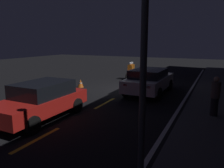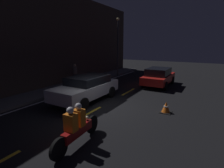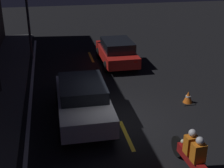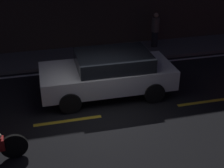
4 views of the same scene
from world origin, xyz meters
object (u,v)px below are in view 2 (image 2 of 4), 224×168
object	(u,v)px
taxi_red	(159,76)
street_lamp	(118,44)
traffic_cone_near	(166,107)
motorcycle	(76,127)
pedestrian	(75,73)
sedan_white	(86,87)

from	to	relation	value
taxi_red	street_lamp	xyz separation A→B (m)	(2.04, 4.79, 2.48)
taxi_red	street_lamp	size ratio (longest dim) A/B	0.70
taxi_red	traffic_cone_near	bearing A→B (deg)	-160.94
motorcycle	pedestrian	distance (m)	9.28
taxi_red	street_lamp	world-z (taller)	street_lamp
pedestrian	street_lamp	size ratio (longest dim) A/B	0.27
traffic_cone_near	pedestrian	world-z (taller)	pedestrian
street_lamp	taxi_red	bearing A→B (deg)	-113.08
sedan_white	traffic_cone_near	xyz separation A→B (m)	(0.39, -4.50, -0.52)
sedan_white	street_lamp	bearing A→B (deg)	-164.03
motorcycle	sedan_white	bearing A→B (deg)	30.20
motorcycle	pedestrian	size ratio (longest dim) A/B	1.56
taxi_red	street_lamp	bearing A→B (deg)	66.95
traffic_cone_near	pedestrian	size ratio (longest dim) A/B	0.35
motorcycle	street_lamp	world-z (taller)	street_lamp
taxi_red	traffic_cone_near	world-z (taller)	taxi_red
sedan_white	traffic_cone_near	size ratio (longest dim) A/B	8.08
traffic_cone_near	street_lamp	xyz separation A→B (m)	(7.53, 6.69, 2.97)
sedan_white	pedestrian	world-z (taller)	pedestrian
pedestrian	traffic_cone_near	bearing A→B (deg)	-107.96
motorcycle	pedestrian	world-z (taller)	pedestrian
taxi_red	sedan_white	bearing A→B (deg)	156.14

